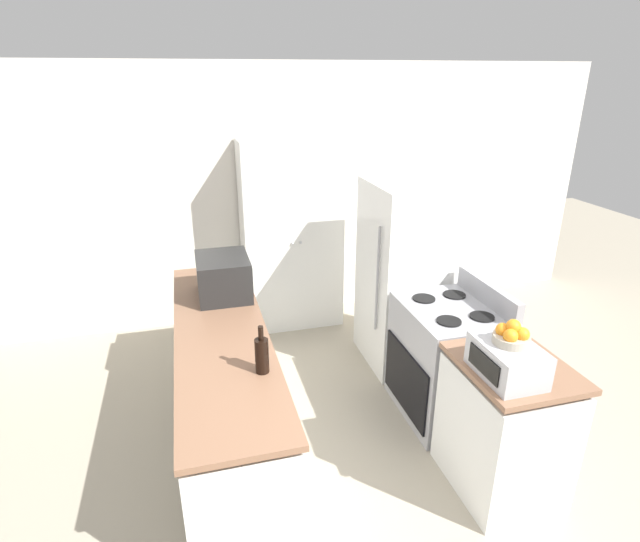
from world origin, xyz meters
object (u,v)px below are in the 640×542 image
object	(u,v)px
pantry_cabinet	(291,236)
stove	(446,360)
fruit_bowl	(512,335)
wine_bottle	(262,355)
toaster_oven	(507,360)
refrigerator	(407,275)
microwave	(224,277)

from	to	relation	value
pantry_cabinet	stove	distance (m)	2.04
pantry_cabinet	fruit_bowl	distance (m)	2.75
wine_bottle	toaster_oven	bearing A→B (deg)	-16.95
refrigerator	wine_bottle	bearing A→B (deg)	-139.17
refrigerator	microwave	world-z (taller)	refrigerator
toaster_oven	fruit_bowl	distance (m)	0.15
stove	toaster_oven	distance (m)	1.03
refrigerator	toaster_oven	xyz separation A→B (m)	(-0.18, -1.68, 0.17)
pantry_cabinet	wine_bottle	world-z (taller)	pantry_cabinet
fruit_bowl	pantry_cabinet	bearing A→B (deg)	104.09
toaster_oven	wine_bottle	bearing A→B (deg)	163.05
refrigerator	toaster_oven	size ratio (longest dim) A/B	4.06
stove	refrigerator	distance (m)	0.90
microwave	toaster_oven	distance (m)	2.08
refrigerator	microwave	xyz separation A→B (m)	(-1.60, -0.16, 0.23)
refrigerator	fruit_bowl	bearing A→B (deg)	-95.48
refrigerator	wine_bottle	xyz separation A→B (m)	(-1.49, -1.28, 0.18)
wine_bottle	toaster_oven	distance (m)	1.37
pantry_cabinet	wine_bottle	size ratio (longest dim) A/B	6.58
microwave	fruit_bowl	world-z (taller)	fruit_bowl
toaster_oven	pantry_cabinet	bearing A→B (deg)	103.73
microwave	fruit_bowl	xyz separation A→B (m)	(1.44, -1.51, 0.10)
pantry_cabinet	toaster_oven	distance (m)	2.75
stove	microwave	size ratio (longest dim) A/B	2.22
wine_bottle	pantry_cabinet	bearing A→B (deg)	73.82
toaster_oven	microwave	bearing A→B (deg)	133.08
pantry_cabinet	refrigerator	bearing A→B (deg)	-50.00
wine_bottle	stove	bearing A→B (deg)	17.57
pantry_cabinet	fruit_bowl	size ratio (longest dim) A/B	9.51
wine_bottle	fruit_bowl	size ratio (longest dim) A/B	1.45
microwave	wine_bottle	distance (m)	1.13
wine_bottle	toaster_oven	size ratio (longest dim) A/B	0.72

